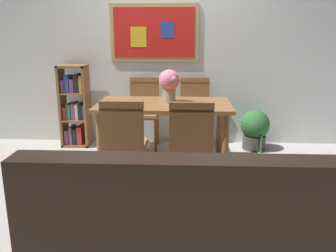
% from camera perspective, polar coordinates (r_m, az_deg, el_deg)
% --- Properties ---
extents(ground_plane, '(12.00, 12.00, 0.00)m').
position_cam_1_polar(ground_plane, '(3.63, -1.50, -9.29)').
color(ground_plane, '#B7B2A8').
extents(wall_back_with_painting, '(5.20, 0.14, 2.60)m').
position_cam_1_polar(wall_back_with_painting, '(4.81, -0.32, 12.69)').
color(wall_back_with_painting, silver).
rests_on(wall_back_with_painting, ground_plane).
extents(dining_table, '(1.45, 0.80, 0.73)m').
position_cam_1_polar(dining_table, '(3.90, -0.67, 2.22)').
color(dining_table, brown).
rests_on(dining_table, ground_plane).
extents(dining_chair_far_left, '(0.40, 0.41, 0.91)m').
position_cam_1_polar(dining_chair_far_left, '(4.66, -3.87, 3.08)').
color(dining_chair_far_left, brown).
rests_on(dining_chair_far_left, ground_plane).
extents(dining_chair_near_right, '(0.40, 0.41, 0.91)m').
position_cam_1_polar(dining_chair_near_right, '(3.19, 3.68, -2.43)').
color(dining_chair_near_right, brown).
rests_on(dining_chair_near_right, ground_plane).
extents(dining_chair_near_left, '(0.40, 0.41, 0.91)m').
position_cam_1_polar(dining_chair_near_left, '(3.25, -6.98, -2.17)').
color(dining_chair_near_left, brown).
rests_on(dining_chair_near_left, ground_plane).
extents(dining_chair_far_right, '(0.40, 0.41, 0.91)m').
position_cam_1_polar(dining_chair_far_right, '(4.64, 4.28, 3.04)').
color(dining_chair_far_right, brown).
rests_on(dining_chair_far_right, ground_plane).
extents(leather_couch, '(1.80, 0.84, 0.84)m').
position_cam_1_polar(leather_couch, '(2.33, 1.44, -15.31)').
color(leather_couch, black).
rests_on(leather_couch, ground_plane).
extents(bookshelf, '(0.36, 0.28, 1.07)m').
position_cam_1_polar(bookshelf, '(4.86, -14.63, 2.81)').
color(bookshelf, brown).
rests_on(bookshelf, ground_plane).
extents(potted_ivy, '(0.37, 0.37, 0.60)m').
position_cam_1_polar(potted_ivy, '(4.73, 13.71, -0.45)').
color(potted_ivy, '#4C4742').
rests_on(potted_ivy, ground_plane).
extents(flower_vase, '(0.23, 0.23, 0.36)m').
position_cam_1_polar(flower_vase, '(3.88, 0.22, 6.87)').
color(flower_vase, tan).
rests_on(flower_vase, dining_table).
extents(tv_remote, '(0.16, 0.07, 0.02)m').
position_cam_1_polar(tv_remote, '(3.82, 6.15, 3.63)').
color(tv_remote, black).
rests_on(tv_remote, dining_table).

